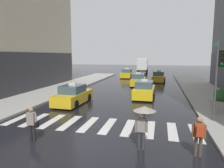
# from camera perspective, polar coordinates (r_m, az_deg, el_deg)

# --- Properties ---
(ground_plane) EXTENTS (160.00, 160.00, 0.00)m
(ground_plane) POSITION_cam_1_polar(r_m,az_deg,el_deg) (9.70, -9.37, -16.88)
(ground_plane) COLOR black
(crosswalk_markings) EXTENTS (11.30, 2.80, 0.01)m
(crosswalk_markings) POSITION_cam_1_polar(r_m,az_deg,el_deg) (12.31, -3.86, -11.28)
(crosswalk_markings) COLOR silver
(crosswalk_markings) RESTS_ON ground
(traffic_light_pole) EXTENTS (0.44, 0.84, 4.80)m
(traffic_light_pole) POSITION_cam_1_polar(r_m,az_deg,el_deg) (13.50, 27.58, 3.67)
(traffic_light_pole) COLOR #47474C
(traffic_light_pole) RESTS_ON curb_right
(taxi_lead) EXTENTS (2.03, 4.59, 1.80)m
(taxi_lead) POSITION_cam_1_polar(r_m,az_deg,el_deg) (17.49, -10.76, -3.17)
(taxi_lead) COLOR gold
(taxi_lead) RESTS_ON ground
(taxi_second) EXTENTS (1.97, 4.56, 1.80)m
(taxi_second) POSITION_cam_1_polar(r_m,az_deg,el_deg) (20.06, 9.00, -1.70)
(taxi_second) COLOR yellow
(taxi_second) RESTS_ON ground
(taxi_third) EXTENTS (2.08, 4.61, 1.80)m
(taxi_third) POSITION_cam_1_polar(r_m,az_deg,el_deg) (28.01, 7.30, 1.06)
(taxi_third) COLOR gold
(taxi_third) RESTS_ON ground
(taxi_fourth) EXTENTS (2.11, 4.62, 1.80)m
(taxi_fourth) POSITION_cam_1_polar(r_m,az_deg,el_deg) (32.72, 12.89, 1.91)
(taxi_fourth) COLOR gold
(taxi_fourth) RESTS_ON ground
(taxi_fifth) EXTENTS (1.94, 4.54, 1.80)m
(taxi_fifth) POSITION_cam_1_polar(r_m,az_deg,el_deg) (37.59, 4.20, 2.85)
(taxi_fifth) COLOR yellow
(taxi_fifth) RESTS_ON ground
(box_truck) EXTENTS (2.48, 7.61, 3.35)m
(box_truck) POSITION_cam_1_polar(r_m,az_deg,el_deg) (49.23, 8.53, 5.30)
(box_truck) COLOR #2D2D2D
(box_truck) RESTS_ON ground
(pedestrian_with_umbrella) EXTENTS (0.96, 0.96, 1.94)m
(pedestrian_with_umbrella) POSITION_cam_1_polar(r_m,az_deg,el_deg) (8.87, 8.76, -8.77)
(pedestrian_with_umbrella) COLOR #333338
(pedestrian_with_umbrella) RESTS_ON ground
(pedestrian_with_backpack) EXTENTS (0.55, 0.43, 1.65)m
(pedestrian_with_backpack) POSITION_cam_1_polar(r_m,az_deg,el_deg) (9.05, 23.06, -12.63)
(pedestrian_with_backpack) COLOR #473D33
(pedestrian_with_backpack) RESTS_ON ground
(pedestrian_with_handbag) EXTENTS (0.60, 0.24, 1.65)m
(pedestrian_with_handbag) POSITION_cam_1_polar(r_m,az_deg,el_deg) (10.50, -21.41, -9.90)
(pedestrian_with_handbag) COLOR black
(pedestrian_with_handbag) RESTS_ON ground
(planter_near_corner) EXTENTS (1.10, 1.10, 1.60)m
(planter_near_corner) POSITION_cam_1_polar(r_m,az_deg,el_deg) (16.13, 27.88, -4.37)
(planter_near_corner) COLOR #A8A399
(planter_near_corner) RESTS_ON curb_right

